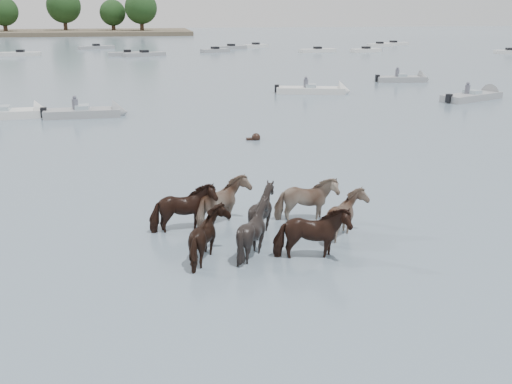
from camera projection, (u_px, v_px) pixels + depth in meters
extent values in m
plane|color=#4D5E6F|center=(252.00, 263.00, 15.17)|extent=(400.00, 400.00, 0.00)
imported|color=black|center=(183.00, 211.00, 17.19)|extent=(2.10, 1.33, 1.64)
imported|color=gray|center=(225.00, 205.00, 17.70)|extent=(1.93, 2.06, 1.66)
imported|color=black|center=(262.00, 213.00, 17.11)|extent=(1.80, 1.69, 1.62)
imported|color=#89735D|center=(306.00, 202.00, 18.03)|extent=(1.96, 0.95, 1.63)
imported|color=black|center=(211.00, 240.00, 15.17)|extent=(1.41, 1.63, 1.57)
imported|color=black|center=(254.00, 233.00, 15.51)|extent=(1.79, 1.67, 1.66)
imported|color=black|center=(311.00, 237.00, 15.23)|extent=(2.07, 1.11, 1.67)
imported|color=gray|center=(348.00, 219.00, 16.66)|extent=(1.71, 1.86, 1.57)
sphere|color=black|center=(256.00, 137.00, 29.40)|extent=(0.44, 0.44, 0.44)
cube|color=black|center=(251.00, 140.00, 29.39)|extent=(0.50, 0.22, 0.18)
cube|color=silver|center=(4.00, 115.00, 35.30)|extent=(4.65, 1.81, 0.55)
cone|color=silver|center=(44.00, 113.00, 35.80)|extent=(0.97, 1.64, 1.60)
cube|color=#99ADB7|center=(3.00, 109.00, 35.19)|extent=(0.85, 1.15, 0.35)
cube|color=gray|center=(83.00, 114.00, 35.66)|extent=(4.55, 1.70, 0.55)
cone|color=gray|center=(121.00, 112.00, 36.11)|extent=(0.94, 1.62, 1.60)
cube|color=#99ADB7|center=(82.00, 108.00, 35.56)|extent=(0.83, 1.14, 0.35)
cube|color=black|center=(44.00, 112.00, 35.17)|extent=(0.36, 0.36, 0.60)
cylinder|color=#595966|center=(75.00, 105.00, 35.42)|extent=(0.36, 0.36, 0.70)
sphere|color=#595966|center=(74.00, 97.00, 35.29)|extent=(0.24, 0.24, 0.24)
cube|color=silver|center=(311.00, 91.00, 45.58)|extent=(5.52, 2.90, 0.55)
cone|color=silver|center=(345.00, 91.00, 45.40)|extent=(1.28, 1.78, 1.60)
cube|color=#99ADB7|center=(311.00, 86.00, 45.48)|extent=(1.06, 1.29, 0.35)
cube|color=black|center=(277.00, 89.00, 45.72)|extent=(0.43, 0.43, 0.60)
cylinder|color=#595966|center=(306.00, 84.00, 45.35)|extent=(0.36, 0.36, 0.70)
sphere|color=#595966|center=(306.00, 78.00, 45.21)|extent=(0.24, 0.24, 0.24)
cube|color=gray|center=(472.00, 97.00, 42.22)|extent=(5.43, 3.64, 0.55)
cone|color=gray|center=(493.00, 94.00, 43.66)|extent=(1.48, 1.83, 1.60)
cube|color=#99ADB7|center=(472.00, 92.00, 42.11)|extent=(1.19, 1.35, 0.35)
cube|color=black|center=(449.00, 98.00, 40.73)|extent=(0.46, 0.46, 0.60)
cylinder|color=#595966|center=(467.00, 90.00, 41.98)|extent=(0.36, 0.36, 0.70)
sphere|color=#595966|center=(468.00, 83.00, 41.85)|extent=(0.24, 0.24, 0.24)
cube|color=gray|center=(401.00, 80.00, 52.87)|extent=(4.54, 2.11, 0.55)
cone|color=gray|center=(425.00, 79.00, 53.01)|extent=(1.08, 1.70, 1.60)
cube|color=#99ADB7|center=(401.00, 76.00, 52.77)|extent=(0.93, 1.21, 0.35)
cube|color=black|center=(377.00, 78.00, 52.69)|extent=(0.39, 0.39, 0.60)
cylinder|color=#595966|center=(397.00, 73.00, 52.64)|extent=(0.36, 0.36, 0.70)
sphere|color=#595966|center=(398.00, 68.00, 52.50)|extent=(0.24, 0.24, 0.24)
cube|color=silver|center=(21.00, 54.00, 82.20)|extent=(5.45, 1.73, 0.60)
cube|color=black|center=(20.00, 51.00, 82.08)|extent=(1.04, 1.04, 0.50)
cube|color=gray|center=(96.00, 48.00, 96.24)|extent=(5.92, 3.62, 0.60)
cube|color=black|center=(96.00, 45.00, 96.13)|extent=(1.31, 1.31, 0.50)
cube|color=gray|center=(127.00, 54.00, 82.27)|extent=(5.44, 1.99, 0.60)
cube|color=black|center=(127.00, 51.00, 82.16)|extent=(1.09, 1.09, 0.50)
cube|color=gray|center=(144.00, 55.00, 81.52)|extent=(6.06, 3.78, 0.60)
cube|color=black|center=(144.00, 52.00, 81.41)|extent=(1.32, 1.32, 0.50)
cube|color=gray|center=(215.00, 51.00, 88.86)|extent=(4.68, 3.15, 0.60)
cube|color=black|center=(215.00, 48.00, 88.74)|extent=(1.31, 1.31, 0.50)
cube|color=gray|center=(231.00, 48.00, 95.98)|extent=(5.31, 3.23, 0.60)
cube|color=black|center=(231.00, 45.00, 95.87)|extent=(1.29, 1.29, 0.50)
cube|color=silver|center=(256.00, 46.00, 99.79)|extent=(4.59, 3.18, 0.60)
cube|color=black|center=(256.00, 44.00, 99.68)|extent=(1.33, 1.33, 0.50)
cube|color=silver|center=(318.00, 51.00, 88.91)|extent=(6.00, 2.82, 0.60)
cube|color=black|center=(318.00, 48.00, 88.80)|extent=(1.21, 1.21, 0.50)
cube|color=silver|center=(366.00, 51.00, 89.27)|extent=(5.32, 3.07, 0.60)
cube|color=black|center=(366.00, 48.00, 89.15)|extent=(1.27, 1.27, 0.50)
cube|color=silver|center=(380.00, 45.00, 102.24)|extent=(4.42, 2.04, 0.60)
cube|color=black|center=(380.00, 43.00, 102.13)|extent=(1.12, 1.12, 0.50)
cube|color=silver|center=(393.00, 44.00, 105.96)|extent=(5.95, 2.64, 0.60)
cube|color=black|center=(393.00, 42.00, 105.85)|extent=(1.18, 1.18, 0.50)
cube|color=silver|center=(510.00, 52.00, 86.17)|extent=(4.46, 2.26, 0.60)
cube|color=black|center=(510.00, 50.00, 86.05)|extent=(1.17, 1.17, 0.50)
cylinder|color=#382619|center=(6.00, 29.00, 146.30)|extent=(1.00, 1.00, 3.21)
sphere|color=black|center=(3.00, 11.00, 145.05)|extent=(7.13, 7.13, 7.13)
cylinder|color=#382619|center=(66.00, 26.00, 153.23)|extent=(1.00, 1.00, 3.94)
sphere|color=black|center=(64.00, 6.00, 151.69)|extent=(8.75, 8.75, 8.75)
cylinder|color=#382619|center=(114.00, 28.00, 153.59)|extent=(1.00, 1.00, 2.99)
sphere|color=black|center=(113.00, 13.00, 152.42)|extent=(6.65, 6.65, 6.65)
cylinder|color=#382619|center=(142.00, 27.00, 151.14)|extent=(1.00, 1.00, 3.68)
sphere|color=black|center=(141.00, 8.00, 149.69)|extent=(8.19, 8.19, 8.19)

